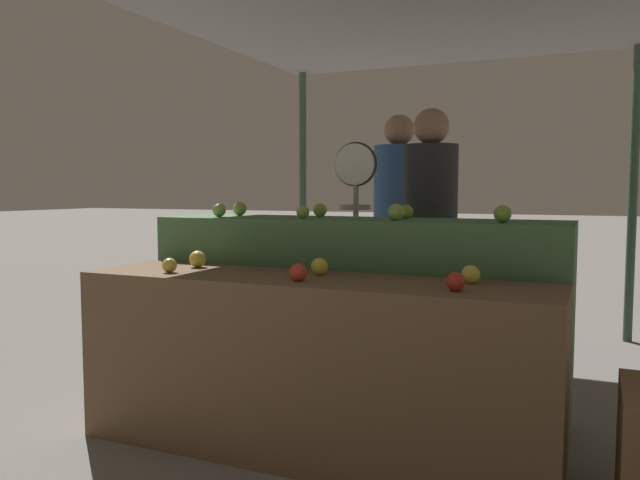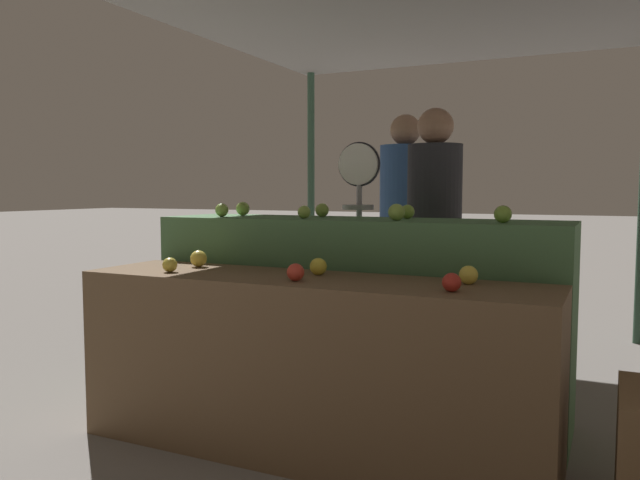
{
  "view_description": "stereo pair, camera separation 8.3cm",
  "coord_description": "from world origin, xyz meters",
  "views": [
    {
      "loc": [
        1.2,
        -2.58,
        1.24
      ],
      "look_at": [
        -0.08,
        0.3,
        0.98
      ],
      "focal_mm": 35.0,
      "sensor_mm": 36.0,
      "label": 1
    },
    {
      "loc": [
        1.27,
        -2.55,
        1.24
      ],
      "look_at": [
        -0.08,
        0.3,
        0.98
      ],
      "focal_mm": 35.0,
      "sensor_mm": 36.0,
      "label": 2
    }
  ],
  "objects": [
    {
      "name": "apple_back_1",
      "position": [
        -0.26,
        0.48,
        1.12
      ],
      "size": [
        0.07,
        0.07,
        0.07
      ],
      "primitive_type": "sphere",
      "color": "#8EB247",
      "rests_on": "display_counter_back"
    },
    {
      "name": "apple_back_4",
      "position": [
        -0.79,
        0.7,
        1.12
      ],
      "size": [
        0.08,
        0.08,
        0.08
      ],
      "primitive_type": "sphere",
      "color": "#8EB247",
      "rests_on": "display_counter_back"
    },
    {
      "name": "apple_back_0",
      "position": [
        -0.81,
        0.49,
        1.12
      ],
      "size": [
        0.08,
        0.08,
        0.08
      ],
      "primitive_type": "sphere",
      "color": "#8EB247",
      "rests_on": "display_counter_back"
    },
    {
      "name": "person_customer_left",
      "position": [
        -0.23,
        2.17,
        1.05
      ],
      "size": [
        0.51,
        0.51,
        1.82
      ],
      "rotation": [
        0.0,
        0.0,
        2.76
      ],
      "color": "#2D2D38",
      "rests_on": "ground_plane"
    },
    {
      "name": "apple_front_3",
      "position": [
        -0.7,
        0.12,
        0.88
      ],
      "size": [
        0.09,
        0.09,
        0.09
      ],
      "primitive_type": "sphere",
      "color": "yellow",
      "rests_on": "display_counter_front"
    },
    {
      "name": "person_vendor_at_scale",
      "position": [
        0.22,
        1.4,
        1.02
      ],
      "size": [
        0.44,
        0.44,
        1.76
      ],
      "rotation": [
        0.0,
        0.0,
        2.82
      ],
      "color": "#2D2D38",
      "rests_on": "ground_plane"
    },
    {
      "name": "apple_front_5",
      "position": [
        0.71,
        0.11,
        0.87
      ],
      "size": [
        0.08,
        0.08,
        0.08
      ],
      "primitive_type": "sphere",
      "color": "yellow",
      "rests_on": "display_counter_front"
    },
    {
      "name": "display_counter_back",
      "position": [
        0.0,
        0.6,
        0.54
      ],
      "size": [
        2.24,
        0.55,
        1.08
      ],
      "primitive_type": "cube",
      "color": "#4C7A4C",
      "rests_on": "ground_plane"
    },
    {
      "name": "apple_front_0",
      "position": [
        -0.7,
        -0.12,
        0.87
      ],
      "size": [
        0.07,
        0.07,
        0.07
      ],
      "primitive_type": "sphere",
      "color": "gold",
      "rests_on": "display_counter_front"
    },
    {
      "name": "apple_front_4",
      "position": [
        0.01,
        0.1,
        0.87
      ],
      "size": [
        0.08,
        0.08,
        0.08
      ],
      "primitive_type": "sphere",
      "color": "gold",
      "rests_on": "display_counter_front"
    },
    {
      "name": "apple_back_5",
      "position": [
        -0.26,
        0.71,
        1.12
      ],
      "size": [
        0.08,
        0.08,
        0.08
      ],
      "primitive_type": "sphere",
      "color": "#8EB247",
      "rests_on": "display_counter_back"
    },
    {
      "name": "market_canopy",
      "position": [
        -0.0,
        1.05,
        2.3
      ],
      "size": [
        3.14,
        4.05,
        2.42
      ],
      "color": "#33513D",
      "rests_on": "ground_plane"
    },
    {
      "name": "apple_back_6",
      "position": [
        0.26,
        0.7,
        1.12
      ],
      "size": [
        0.08,
        0.08,
        0.08
      ],
      "primitive_type": "sphere",
      "color": "#84AD3D",
      "rests_on": "display_counter_back"
    },
    {
      "name": "apple_front_2",
      "position": [
        0.7,
        -0.11,
        0.87
      ],
      "size": [
        0.08,
        0.08,
        0.08
      ],
      "primitive_type": "sphere",
      "color": "#AD281E",
      "rests_on": "display_counter_front"
    },
    {
      "name": "apple_back_2",
      "position": [
        0.27,
        0.49,
        1.12
      ],
      "size": [
        0.09,
        0.09,
        0.09
      ],
      "primitive_type": "sphere",
      "color": "#8EB247",
      "rests_on": "display_counter_back"
    },
    {
      "name": "apple_front_1",
      "position": [
        -0.0,
        -0.12,
        0.87
      ],
      "size": [
        0.08,
        0.08,
        0.08
      ],
      "primitive_type": "sphere",
      "color": "red",
      "rests_on": "display_counter_front"
    },
    {
      "name": "ground_plane",
      "position": [
        0.0,
        0.0,
        0.0
      ],
      "size": [
        60.0,
        60.0,
        0.0
      ],
      "primitive_type": "plane",
      "color": "slate"
    },
    {
      "name": "produce_scale",
      "position": [
        -0.2,
        1.12,
        1.12
      ],
      "size": [
        0.28,
        0.2,
        1.54
      ],
      "color": "#99999E",
      "rests_on": "ground_plane"
    },
    {
      "name": "display_counter_front",
      "position": [
        0.0,
        0.0,
        0.42
      ],
      "size": [
        2.24,
        0.55,
        0.83
      ],
      "primitive_type": "cube",
      "color": "brown",
      "rests_on": "ground_plane"
    },
    {
      "name": "apple_back_3",
      "position": [
        0.79,
        0.49,
        1.12
      ],
      "size": [
        0.08,
        0.08,
        0.08
      ],
      "primitive_type": "sphere",
      "color": "#7AA338",
      "rests_on": "display_counter_back"
    }
  ]
}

